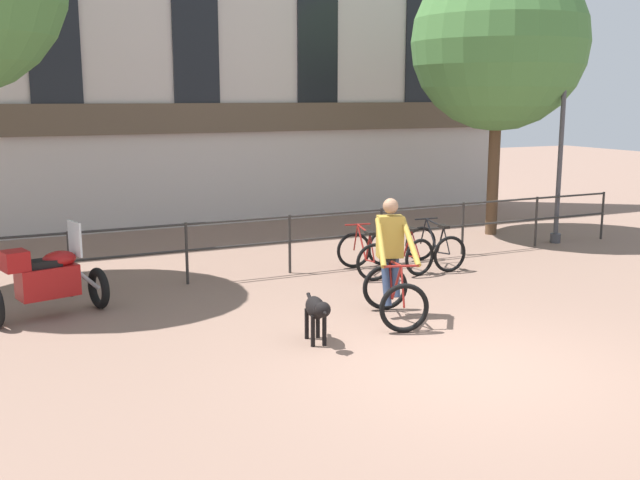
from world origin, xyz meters
The scene contains 11 objects.
ground_plane centered at (0.00, 0.00, 0.00)m, with size 60.00×60.00×0.00m, color #846656.
canal_railing centered at (0.00, 5.20, 0.71)m, with size 15.05×0.05×1.05m.
building_facade centered at (0.00, 10.99, 4.96)m, with size 18.00×0.72×9.96m.
cyclist_with_bike centered at (0.22, 2.04, 0.76)m, with size 1.00×1.32×1.70m.
dog centered at (-1.24, 1.46, 0.45)m, with size 0.33×0.90×0.63m.
parked_motorcycle centered at (-4.20, 4.15, 0.56)m, with size 1.70×0.99×1.35m.
parked_bicycle_near_lamp centered at (1.15, 4.54, 0.36)m, with size 0.82×1.20×0.86m.
parked_bicycle_mid_left centered at (1.90, 4.54, 0.36)m, with size 0.83×1.20×0.86m.
parked_bicycle_mid_right centered at (2.65, 4.54, 0.36)m, with size 0.73×1.15×0.86m.
street_lamp centered at (6.29, 5.32, 2.13)m, with size 0.28×0.28×3.76m.
tree_canalside_right centered at (5.69, 6.75, 4.26)m, with size 3.85×3.85×6.19m.
Camera 1 is at (-5.14, -6.79, 3.11)m, focal length 42.00 mm.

